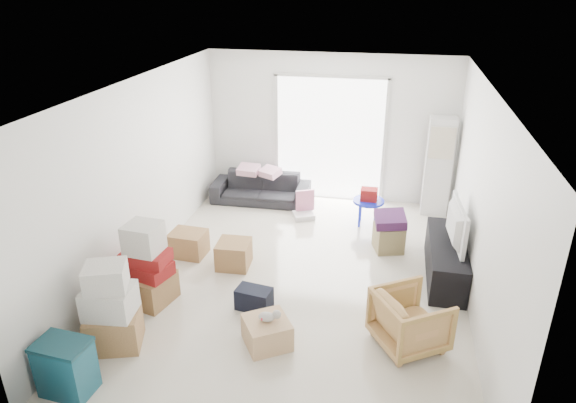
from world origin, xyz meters
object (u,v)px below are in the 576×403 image
(storage_bins, at_px, (66,367))
(ac_tower, at_px, (438,167))
(ottoman, at_px, (389,238))
(television, at_px, (449,238))
(wood_crate, at_px, (267,332))
(kids_table, at_px, (369,199))
(sofa, at_px, (261,184))
(armchair, at_px, (411,318))
(tv_console, at_px, (446,259))

(storage_bins, bearing_deg, ac_tower, 53.61)
(ottoman, bearing_deg, television, -37.44)
(ottoman, bearing_deg, wood_crate, -116.96)
(kids_table, bearing_deg, ac_tower, 32.35)
(sofa, distance_m, armchair, 4.51)
(ac_tower, bearing_deg, wood_crate, -116.60)
(ac_tower, xyz_separation_m, wood_crate, (-2.05, -4.09, -0.71))
(ac_tower, bearing_deg, storage_bins, -126.39)
(armchair, height_order, storage_bins, armchair)
(ottoman, xyz_separation_m, wood_crate, (-1.30, -2.55, -0.05))
(armchair, xyz_separation_m, storage_bins, (-3.40, -1.46, -0.07))
(television, xyz_separation_m, storage_bins, (-3.90, -3.07, -0.29))
(storage_bins, relative_size, kids_table, 0.93)
(wood_crate, bearing_deg, armchair, 11.63)
(tv_console, distance_m, storage_bins, 4.96)
(television, distance_m, storage_bins, 4.97)
(armchair, relative_size, ottoman, 1.79)
(tv_console, bearing_deg, kids_table, 129.17)
(ottoman, bearing_deg, kids_table, 114.26)
(ac_tower, relative_size, sofa, 0.97)
(sofa, height_order, armchair, armchair)
(kids_table, bearing_deg, television, -50.83)
(wood_crate, bearing_deg, ac_tower, 63.40)
(ottoman, bearing_deg, storage_bins, -130.08)
(storage_bins, bearing_deg, television, 38.20)
(ac_tower, height_order, storage_bins, ac_tower)
(ac_tower, relative_size, ottoman, 4.23)
(sofa, bearing_deg, armchair, -54.87)
(storage_bins, xyz_separation_m, wood_crate, (1.80, 1.13, -0.14))
(tv_console, relative_size, ottoman, 3.87)
(sofa, distance_m, wood_crate, 4.10)
(armchair, distance_m, wood_crate, 1.64)
(sofa, bearing_deg, kids_table, -17.11)
(ac_tower, distance_m, sofa, 3.19)
(tv_console, height_order, armchair, armchair)
(ottoman, relative_size, kids_table, 0.63)
(kids_table, bearing_deg, armchair, -77.58)
(sofa, xyz_separation_m, kids_table, (2.02, -0.56, 0.11))
(ottoman, relative_size, wood_crate, 0.85)
(ac_tower, bearing_deg, armchair, -96.86)
(ottoman, bearing_deg, ac_tower, 64.01)
(armchair, bearing_deg, wood_crate, 68.97)
(storage_bins, height_order, ottoman, storage_bins)
(sofa, xyz_separation_m, wood_crate, (1.10, -3.94, -0.19))
(armchair, relative_size, kids_table, 1.14)
(ottoman, bearing_deg, sofa, 149.87)
(storage_bins, xyz_separation_m, kids_table, (2.73, 4.51, 0.16))
(television, relative_size, wood_crate, 2.08)
(tv_console, bearing_deg, television, -90.00)
(tv_console, bearing_deg, wood_crate, -137.29)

